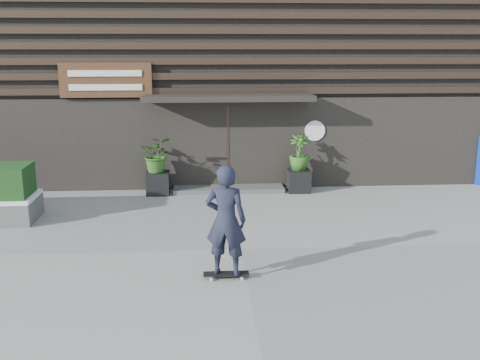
{
  "coord_description": "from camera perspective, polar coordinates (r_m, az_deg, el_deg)",
  "views": [
    {
      "loc": [
        -0.73,
        -10.36,
        3.85
      ],
      "look_at": [
        0.08,
        1.23,
        1.1
      ],
      "focal_mm": 42.18,
      "sensor_mm": 36.0,
      "label": 1
    }
  ],
  "objects": [
    {
      "name": "ground",
      "position": [
        11.07,
        0.03,
        -7.03
      ],
      "size": [
        80.0,
        80.0,
        0.0
      ],
      "primitive_type": "plane",
      "color": "gray",
      "rests_on": "ground"
    },
    {
      "name": "entrance_step",
      "position": [
        15.45,
        -1.16,
        -0.89
      ],
      "size": [
        3.0,
        0.8,
        0.12
      ],
      "primitive_type": "cube",
      "color": "#464644",
      "rests_on": "ground"
    },
    {
      "name": "planter_pot_left",
      "position": [
        15.22,
        -8.29,
        -0.31
      ],
      "size": [
        0.6,
        0.6,
        0.6
      ],
      "primitive_type": "cube",
      "color": "black",
      "rests_on": "ground"
    },
    {
      "name": "bamboo_left",
      "position": [
        15.06,
        -8.39,
        2.58
      ],
      "size": [
        0.86,
        0.75,
        0.96
      ],
      "primitive_type": "imported",
      "color": "#2D591E",
      "rests_on": "planter_pot_left"
    },
    {
      "name": "planter_pot_right",
      "position": [
        15.4,
        5.95,
        -0.08
      ],
      "size": [
        0.6,
        0.6,
        0.6
      ],
      "primitive_type": "cube",
      "color": "black",
      "rests_on": "ground"
    },
    {
      "name": "bamboo_right",
      "position": [
        15.24,
        6.02,
        2.78
      ],
      "size": [
        0.54,
        0.54,
        0.96
      ],
      "primitive_type": "imported",
      "color": "#2D591E",
      "rests_on": "planter_pot_right"
    },
    {
      "name": "building",
      "position": [
        20.33,
        -1.99,
        13.71
      ],
      "size": [
        18.0,
        11.0,
        8.0
      ],
      "color": "black",
      "rests_on": "ground"
    },
    {
      "name": "skateboarder",
      "position": [
        9.41,
        -1.45,
        -4.12
      ],
      "size": [
        0.78,
        0.59,
        1.98
      ],
      "color": "black",
      "rests_on": "ground"
    }
  ]
}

